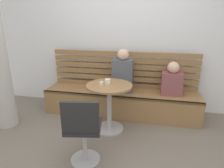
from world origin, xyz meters
TOP-DOWN VIEW (x-y plane):
  - ground at (0.00, 0.00)m, footprint 8.00×8.00m
  - back_wall at (0.00, 1.64)m, footprint 5.20×0.10m
  - booth_bench at (0.00, 1.20)m, footprint 2.70×0.52m
  - booth_backrest at (0.00, 1.44)m, footprint 2.65×0.04m
  - cafe_table at (-0.08, 0.65)m, footprint 0.68×0.68m
  - white_chair at (-0.20, -0.16)m, footprint 0.46×0.46m
  - person_adult at (0.03, 1.21)m, footprint 0.34×0.22m
  - person_child_left at (0.86, 1.24)m, footprint 0.34×0.22m
  - cup_ceramic_white at (-0.11, 0.69)m, footprint 0.08×0.08m
  - cup_espresso_small at (-0.18, 0.60)m, footprint 0.06×0.06m

SIDE VIEW (x-z plane):
  - ground at x=0.00m, z-range 0.00..0.00m
  - booth_bench at x=0.00m, z-range 0.00..0.44m
  - white_chair at x=-0.20m, z-range 0.04..0.89m
  - cafe_table at x=-0.08m, z-range 0.15..0.89m
  - person_child_left at x=0.86m, z-range 0.40..0.96m
  - cup_espresso_small at x=-0.18m, z-range 0.74..0.79m
  - person_adult at x=0.03m, z-range 0.40..1.15m
  - cup_ceramic_white at x=-0.11m, z-range 0.74..0.81m
  - booth_backrest at x=0.00m, z-range 0.44..1.11m
  - back_wall at x=0.00m, z-range 0.00..2.90m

